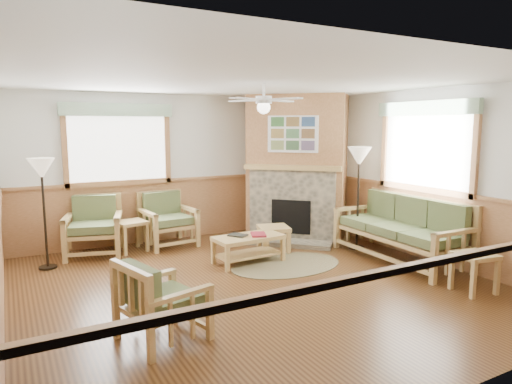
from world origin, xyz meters
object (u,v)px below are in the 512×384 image
armchair_back_left (93,226)px  floor_lamp_left (44,214)px  sofa (399,229)px  armchair_left (162,299)px  floor_lamp_right (358,198)px  footstool (274,239)px  end_table_chairs (131,236)px  end_table_sofa (474,273)px  armchair_back_right (168,219)px  coffee_table (248,249)px

armchair_back_left → floor_lamp_left: 0.92m
sofa → armchair_left: 4.20m
armchair_back_left → armchair_left: armchair_back_left is taller
armchair_left → floor_lamp_right: (4.01, 1.69, 0.48)m
sofa → floor_lamp_right: floor_lamp_right is taller
armchair_back_left → floor_lamp_right: bearing=-8.3°
footstool → armchair_left: bearing=-139.8°
armchair_back_left → end_table_chairs: 0.64m
armchair_left → end_table_chairs: bearing=-23.1°
floor_lamp_left → end_table_sofa: bearing=-38.3°
armchair_back_right → floor_lamp_right: (2.82, -1.79, 0.42)m
armchair_left → end_table_sofa: bearing=-114.2°
coffee_table → floor_lamp_right: bearing=-8.2°
armchair_back_left → footstool: (2.72, -1.25, -0.27)m
armchair_left → end_table_chairs: 3.45m
armchair_left → footstool: size_ratio=1.64×
armchair_back_right → end_table_chairs: bearing=-178.8°
armchair_back_right → armchair_left: armchair_back_right is taller
armchair_back_left → floor_lamp_right: floor_lamp_right is taller
armchair_back_left → armchair_left: bearing=-73.3°
end_table_sofa → footstool: end_table_sofa is taller
armchair_back_right → end_table_chairs: 0.72m
sofa → floor_lamp_left: bearing=-113.0°
armchair_back_right → footstool: armchair_back_right is taller
end_table_sofa → footstool: size_ratio=1.03×
armchair_back_left → end_table_chairs: bearing=8.5°
armchair_left → coffee_table: (1.96, 1.86, -0.20)m
end_table_chairs → floor_lamp_left: floor_lamp_left is taller
sofa → floor_lamp_right: 0.95m
sofa → end_table_chairs: sofa is taller
armchair_back_left → coffee_table: bearing=-23.0°
end_table_sofa → floor_lamp_left: size_ratio=0.31×
footstool → floor_lamp_left: bearing=166.4°
sofa → coffee_table: sofa is taller
footstool → coffee_table: bearing=-151.5°
coffee_table → footstool: (0.68, 0.37, 0.00)m
armchair_left → end_table_chairs: (0.51, 3.41, -0.15)m
end_table_chairs → end_table_sofa: bearing=-50.2°
armchair_back_right → end_table_sofa: size_ratio=1.85×
armchair_back_right → coffee_table: armchair_back_right is taller
sofa → armchair_back_left: size_ratio=2.26×
end_table_chairs → floor_lamp_right: bearing=-26.2°
armchair_left → end_table_sofa: (3.91, -0.67, -0.16)m
armchair_left → armchair_back_right: bearing=-33.5°
floor_lamp_right → end_table_chairs: bearing=153.8°
sofa → footstool: bearing=-132.1°
sofa → armchair_back_right: (-2.92, 2.66, -0.03)m
armchair_left → coffee_table: size_ratio=0.77×
armchair_left → end_table_sofa: size_ratio=1.60×
armchair_left → floor_lamp_right: 4.38m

